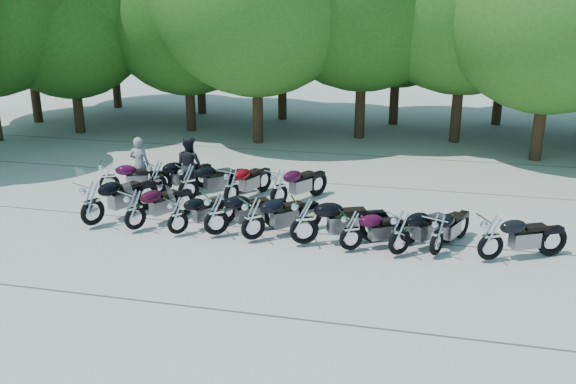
% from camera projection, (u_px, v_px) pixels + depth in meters
% --- Properties ---
extents(ground, '(90.00, 90.00, 0.00)m').
position_uv_depth(ground, '(274.00, 253.00, 14.95)').
color(ground, gray).
rests_on(ground, ground).
extents(tree_0, '(7.50, 7.50, 9.21)m').
position_uv_depth(tree_0, '(24.00, 7.00, 28.60)').
color(tree_0, '#3A2614').
rests_on(tree_0, ground).
extents(tree_1, '(6.97, 6.97, 8.55)m').
position_uv_depth(tree_1, '(68.00, 18.00, 26.38)').
color(tree_1, '#3A2614').
rests_on(tree_1, ground).
extents(tree_2, '(7.31, 7.31, 8.97)m').
position_uv_depth(tree_2, '(186.00, 12.00, 26.76)').
color(tree_2, '#3A2614').
rests_on(tree_2, ground).
extents(tree_6, '(8.00, 8.00, 9.82)m').
position_uv_depth(tree_6, '(555.00, 1.00, 21.54)').
color(tree_6, '#3A2614').
rests_on(tree_6, ground).
extents(tree_9, '(7.59, 7.59, 9.32)m').
position_uv_depth(tree_9, '(109.00, 5.00, 32.45)').
color(tree_9, '#3A2614').
rests_on(tree_9, ground).
extents(tree_10, '(7.78, 7.78, 9.55)m').
position_uv_depth(tree_10, '(197.00, 2.00, 30.70)').
color(tree_10, '#3A2614').
rests_on(tree_10, ground).
extents(tree_11, '(7.56, 7.56, 9.28)m').
position_uv_depth(tree_11, '(282.00, 6.00, 29.27)').
color(tree_11, '#3A2614').
rests_on(tree_11, ground).
extents(tree_12, '(7.88, 7.88, 9.67)m').
position_uv_depth(tree_12, '(399.00, 2.00, 28.04)').
color(tree_12, '#3A2614').
rests_on(tree_12, ground).
extents(motorcycle_0, '(1.77, 2.66, 1.45)m').
position_uv_depth(motorcycle_0, '(92.00, 202.00, 16.37)').
color(motorcycle_0, black).
rests_on(motorcycle_0, ground).
extents(motorcycle_1, '(1.70, 2.36, 1.30)m').
position_uv_depth(motorcycle_1, '(135.00, 209.00, 16.10)').
color(motorcycle_1, black).
rests_on(motorcycle_1, ground).
extents(motorcycle_2, '(1.80, 2.02, 1.18)m').
position_uv_depth(motorcycle_2, '(178.00, 215.00, 15.83)').
color(motorcycle_2, black).
rests_on(motorcycle_2, ground).
extents(motorcycle_3, '(2.32, 2.05, 1.35)m').
position_uv_depth(motorcycle_3, '(216.00, 213.00, 15.72)').
color(motorcycle_3, black).
rests_on(motorcycle_3, ground).
extents(motorcycle_4, '(2.20, 2.12, 1.32)m').
position_uv_depth(motorcycle_4, '(253.00, 218.00, 15.42)').
color(motorcycle_4, black).
rests_on(motorcycle_4, ground).
extents(motorcycle_5, '(2.65, 1.70, 1.44)m').
position_uv_depth(motorcycle_5, '(304.00, 220.00, 15.12)').
color(motorcycle_5, black).
rests_on(motorcycle_5, ground).
extents(motorcycle_6, '(2.14, 1.59, 1.19)m').
position_uv_depth(motorcycle_6, '(351.00, 230.00, 14.82)').
color(motorcycle_6, '#38071F').
rests_on(motorcycle_6, ground).
extents(motorcycle_7, '(2.12, 2.14, 1.31)m').
position_uv_depth(motorcycle_7, '(400.00, 232.00, 14.53)').
color(motorcycle_7, black).
rests_on(motorcycle_7, ground).
extents(motorcycle_8, '(1.48, 2.22, 1.21)m').
position_uv_depth(motorcycle_8, '(437.00, 234.00, 14.54)').
color(motorcycle_8, black).
rests_on(motorcycle_8, ground).
extents(motorcycle_9, '(2.38, 1.66, 1.30)m').
position_uv_depth(motorcycle_9, '(491.00, 237.00, 14.24)').
color(motorcycle_9, black).
rests_on(motorcycle_9, ground).
extents(motorcycle_10, '(2.29, 1.45, 1.24)m').
position_uv_depth(motorcycle_10, '(109.00, 177.00, 19.03)').
color(motorcycle_10, '#360723').
rests_on(motorcycle_10, ground).
extents(motorcycle_11, '(2.01, 2.30, 1.33)m').
position_uv_depth(motorcycle_11, '(157.00, 177.00, 18.81)').
color(motorcycle_11, black).
rests_on(motorcycle_11, ground).
extents(motorcycle_12, '(2.17, 2.19, 1.34)m').
position_uv_depth(motorcycle_12, '(188.00, 181.00, 18.38)').
color(motorcycle_12, black).
rests_on(motorcycle_12, ground).
extents(motorcycle_13, '(1.45, 2.39, 1.29)m').
position_uv_depth(motorcycle_13, '(231.00, 185.00, 18.10)').
color(motorcycle_13, maroon).
rests_on(motorcycle_13, ground).
extents(motorcycle_14, '(1.85, 2.38, 1.33)m').
position_uv_depth(motorcycle_14, '(279.00, 187.00, 17.87)').
color(motorcycle_14, '#360720').
rests_on(motorcycle_14, ground).
extents(rider_0, '(0.67, 0.47, 1.76)m').
position_uv_depth(rider_0, '(140.00, 164.00, 19.48)').
color(rider_0, gray).
rests_on(rider_0, ground).
extents(rider_1, '(1.10, 1.00, 1.85)m').
position_uv_depth(rider_1, '(189.00, 165.00, 19.19)').
color(rider_1, black).
rests_on(rider_1, ground).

